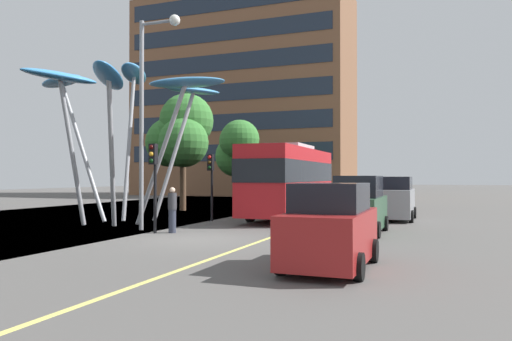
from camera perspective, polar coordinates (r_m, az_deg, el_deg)
The scene contains 15 objects.
ground at distance 17.62m, azimuth -8.92°, elevation -8.03°, with size 120.00×240.00×0.10m.
red_bus at distance 25.85m, azimuth 4.01°, elevation -0.88°, with size 2.83×10.17×3.88m.
leaf_sculpture at distance 24.17m, azimuth -14.87°, elevation 8.94°, with size 11.89×9.94×8.27m.
traffic_light_kerb_near at distance 19.18m, azimuth -11.89°, elevation 0.25°, with size 0.28×0.42×3.46m.
traffic_light_kerb_far at distance 24.00m, azimuth -5.30°, elevation -0.24°, with size 0.28×0.42×3.29m.
traffic_light_island_mid at distance 29.29m, azimuth 0.02°, elevation 0.38°, with size 0.28×0.42×3.81m.
traffic_light_opposite at distance 30.35m, azimuth 0.05°, elevation 0.23°, with size 0.28×0.42×3.72m.
car_parked_near at distance 11.89m, azimuth 8.72°, elevation -6.68°, with size 1.92×3.83×2.04m.
car_parked_mid at distance 19.29m, azimuth 11.96°, elevation -4.15°, with size 1.90×4.15×2.23m.
car_parked_far at distance 25.65m, azimuth 15.82°, elevation -3.27°, with size 2.05×4.16×2.19m.
street_lamp at distance 20.63m, azimuth -12.35°, elevation 8.46°, with size 1.87×0.44×8.71m.
tree_pavement_near at distance 31.68m, azimuth -8.82°, elevation 4.09°, with size 4.70×5.15×7.52m.
tree_pavement_far at distance 41.59m, azimuth -2.19°, elevation 2.76°, with size 4.44×4.92×6.94m.
pedestrian at distance 19.32m, azimuth -9.78°, elevation -4.56°, with size 0.34×0.34×1.78m.
backdrop_building at distance 58.70m, azimuth -1.46°, elevation 8.51°, with size 25.22×10.34×23.17m.
Camera 1 is at (8.04, -15.15, 2.20)m, focal length 34.16 mm.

